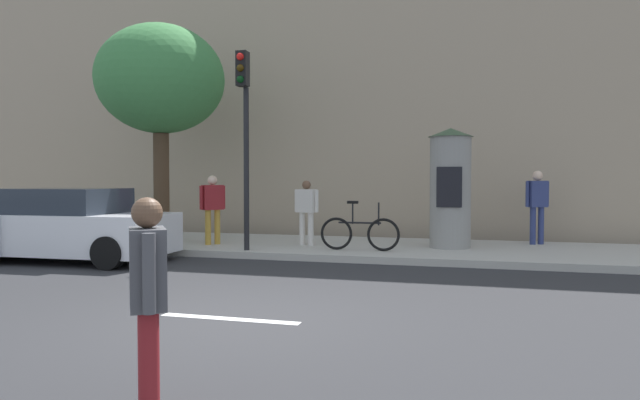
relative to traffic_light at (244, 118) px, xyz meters
The scene contains 13 objects.
ground_plane 6.40m from the traffic_light, 68.78° to the right, with size 80.00×80.00×0.00m, color #2B2B2D.
sidewalk_curb 4.02m from the traffic_light, 40.82° to the left, with size 36.00×4.00×0.15m, color #B2ADA3.
lane_markings 6.40m from the traffic_light, 68.78° to the right, with size 25.80×0.16×0.01m.
building_backdrop 7.35m from the traffic_light, 73.24° to the left, with size 36.00×5.00×10.22m, color tan.
traffic_light is the anchor object (origin of this frame).
poster_column 4.91m from the traffic_light, 22.83° to the left, with size 1.02×1.02×2.73m.
street_tree 3.51m from the traffic_light, 153.13° to the left, with size 3.26×3.26×5.52m.
pedestrian_in_light_jacket 8.82m from the traffic_light, 71.37° to the right, with size 0.43×0.50×1.57m.
pedestrian_tallest 2.46m from the traffic_light, 143.03° to the left, with size 0.49×0.54×1.66m.
pedestrian_in_red_top 2.64m from the traffic_light, 55.06° to the left, with size 0.63×0.36×1.54m.
pedestrian_near_pole 7.24m from the traffic_light, 25.95° to the left, with size 0.56×0.42×1.78m.
bicycle_leaning 3.57m from the traffic_light, 16.55° to the left, with size 1.77×0.11×1.09m.
parked_car_blue 4.31m from the traffic_light, 155.89° to the right, with size 4.16×2.12×1.52m.
Camera 1 is at (2.94, -6.39, 1.69)m, focal length 32.23 mm.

